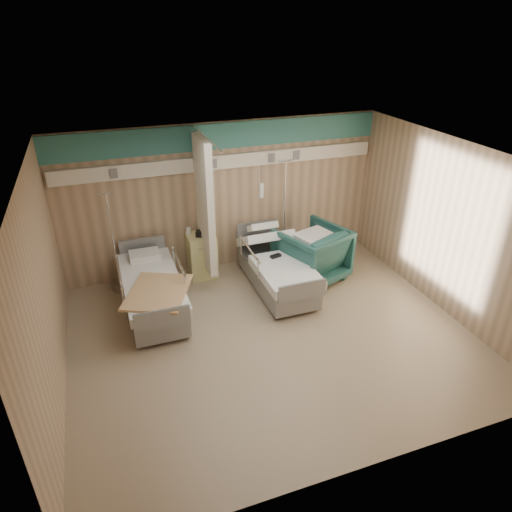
% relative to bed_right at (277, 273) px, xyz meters
% --- Properties ---
extents(ground, '(6.00, 5.00, 0.00)m').
position_rel_bed_right_xyz_m(ground, '(-0.60, -1.30, -0.32)').
color(ground, gray).
rests_on(ground, ground).
extents(room_walls, '(6.04, 5.04, 2.82)m').
position_rel_bed_right_xyz_m(room_walls, '(-0.63, -1.05, 1.55)').
color(room_walls, tan).
rests_on(room_walls, ground).
extents(bed_right, '(1.00, 2.16, 0.63)m').
position_rel_bed_right_xyz_m(bed_right, '(0.00, 0.00, 0.00)').
color(bed_right, white).
rests_on(bed_right, ground).
extents(bed_left, '(1.00, 2.16, 0.63)m').
position_rel_bed_right_xyz_m(bed_left, '(-2.20, 0.00, 0.00)').
color(bed_left, white).
rests_on(bed_left, ground).
extents(bedside_cabinet, '(0.50, 0.48, 0.85)m').
position_rel_bed_right_xyz_m(bedside_cabinet, '(-1.15, 0.90, 0.11)').
color(bedside_cabinet, '#D8D687').
rests_on(bedside_cabinet, ground).
extents(visitor_armchair, '(1.42, 1.44, 1.03)m').
position_rel_bed_right_xyz_m(visitor_armchair, '(0.74, 0.12, 0.20)').
color(visitor_armchair, '#1E4B47').
rests_on(visitor_armchair, ground).
extents(waffle_blanket, '(0.78, 0.73, 0.07)m').
position_rel_bed_right_xyz_m(waffle_blanket, '(0.78, 0.09, 0.75)').
color(waffle_blanket, white).
rests_on(waffle_blanket, visitor_armchair).
extents(iv_stand_right, '(0.37, 0.37, 2.10)m').
position_rel_bed_right_xyz_m(iv_stand_right, '(0.50, 0.90, 0.11)').
color(iv_stand_right, silver).
rests_on(iv_stand_right, ground).
extents(iv_stand_left, '(0.33, 0.33, 1.85)m').
position_rel_bed_right_xyz_m(iv_stand_left, '(-2.68, 0.91, 0.06)').
color(iv_stand_left, silver).
rests_on(iv_stand_left, ground).
extents(call_remote, '(0.21, 0.13, 0.04)m').
position_rel_bed_right_xyz_m(call_remote, '(-0.02, 0.03, 0.34)').
color(call_remote, black).
rests_on(call_remote, bed_right).
extents(tan_blanket, '(1.24, 1.35, 0.04)m').
position_rel_bed_right_xyz_m(tan_blanket, '(-2.16, -0.46, 0.33)').
color(tan_blanket, tan).
rests_on(tan_blanket, bed_left).
extents(toiletry_bag, '(0.23, 0.19, 0.11)m').
position_rel_bed_right_xyz_m(toiletry_bag, '(-1.14, 0.85, 0.59)').
color(toiletry_bag, black).
rests_on(toiletry_bag, bedside_cabinet).
extents(white_cup, '(0.11, 0.11, 0.12)m').
position_rel_bed_right_xyz_m(white_cup, '(-1.34, 1.03, 0.60)').
color(white_cup, white).
rests_on(white_cup, bedside_cabinet).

